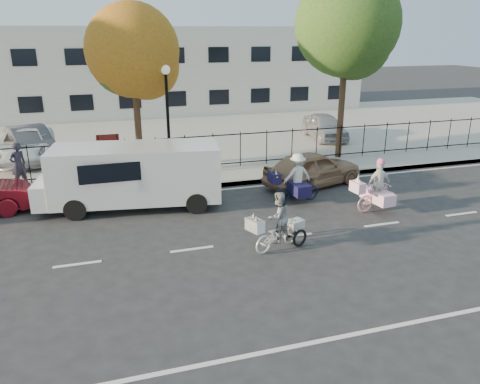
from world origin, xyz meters
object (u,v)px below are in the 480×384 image
object	(u,v)px
pedestrian	(18,165)
lot_car_d	(324,126)
bull_bike	(296,183)
gold_sedan	(313,169)
lot_car_b	(25,144)
white_van	(133,174)
zebra_trike	(278,227)
lamppost	(167,101)
lot_car_c	(31,143)
unicorn_bike	(377,192)

from	to	relation	value
pedestrian	lot_car_d	xyz separation A→B (m)	(14.67, 4.29, -0.18)
bull_bike	gold_sedan	world-z (taller)	bull_bike
bull_bike	lot_car_b	size ratio (longest dim) A/B	0.37
white_van	lot_car_d	distance (m)	12.98
lot_car_b	zebra_trike	bearing A→B (deg)	-58.53
bull_bike	white_van	world-z (taller)	white_van
white_van	lot_car_b	world-z (taller)	white_van
lamppost	lot_car_b	distance (m)	7.59
bull_bike	lot_car_c	world-z (taller)	bull_bike
zebra_trike	lot_car_d	xyz separation A→B (m)	(7.29, 11.71, 0.19)
white_van	lot_car_c	size ratio (longest dim) A/B	1.41
lot_car_c	lot_car_d	xyz separation A→B (m)	(14.73, -0.11, -0.05)
white_van	zebra_trike	bearing A→B (deg)	-43.57
pedestrian	bull_bike	bearing A→B (deg)	118.89
gold_sedan	lot_car_c	distance (m)	12.86
bull_bike	gold_sedan	xyz separation A→B (m)	(1.33, 1.46, -0.01)
zebra_trike	bull_bike	distance (m)	3.87
gold_sedan	pedestrian	bearing A→B (deg)	59.50
zebra_trike	lot_car_b	size ratio (longest dim) A/B	0.37
zebra_trike	pedestrian	xyz separation A→B (m)	(-7.38, 7.42, 0.37)
unicorn_bike	lot_car_b	world-z (taller)	unicorn_bike
pedestrian	lot_car_b	world-z (taller)	pedestrian
lamppost	lot_car_d	distance (m)	10.28
zebra_trike	bull_bike	world-z (taller)	bull_bike
zebra_trike	lot_car_c	bearing A→B (deg)	10.54
lot_car_c	lamppost	bearing A→B (deg)	-56.76
zebra_trike	lamppost	bearing A→B (deg)	-8.23
bull_bike	lot_car_c	size ratio (longest dim) A/B	0.43
white_van	lot_car_d	world-z (taller)	white_van
gold_sedan	unicorn_bike	bearing A→B (deg)	179.21
lamppost	pedestrian	xyz separation A→B (m)	(-5.61, 0.00, -2.11)
lamppost	pedestrian	distance (m)	5.99
lamppost	white_van	size ratio (longest dim) A/B	0.70
bull_bike	lot_car_b	distance (m)	12.74
gold_sedan	lot_car_d	distance (m)	7.99
pedestrian	lamppost	bearing A→B (deg)	142.52
lamppost	zebra_trike	bearing A→B (deg)	-76.58
unicorn_bike	gold_sedan	world-z (taller)	unicorn_bike
unicorn_bike	bull_bike	world-z (taller)	unicorn_bike
white_van	lot_car_d	bearing A→B (deg)	42.61
pedestrian	lot_car_c	distance (m)	4.40
white_van	gold_sedan	size ratio (longest dim) A/B	1.54
zebra_trike	gold_sedan	xyz separation A→B (m)	(3.31, 4.78, 0.05)
unicorn_bike	pedestrian	distance (m)	12.90
zebra_trike	lot_car_d	world-z (taller)	zebra_trike
pedestrian	lot_car_c	size ratio (longest dim) A/B	0.39
white_van	lot_car_c	xyz separation A→B (m)	(-3.99, 7.40, -0.30)
lamppost	gold_sedan	bearing A→B (deg)	-27.44
lamppost	white_van	xyz separation A→B (m)	(-1.68, -3.00, -1.94)
unicorn_bike	lot_car_d	distance (m)	10.46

